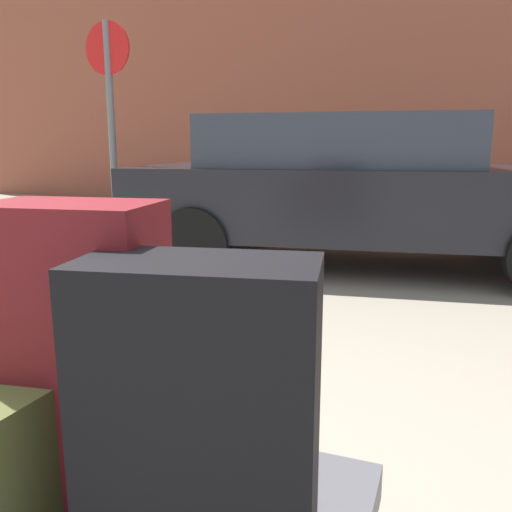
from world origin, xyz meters
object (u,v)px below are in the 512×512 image
Objects in this scene: suitcase_maroon_stacked_top at (79,356)px; no_parking_sign at (111,116)px; suitcase_black_rear_left at (201,424)px; parked_car at (356,188)px.

no_parking_sign is at bearing 115.23° from suitcase_maroon_stacked_top.
no_parking_sign is at bearing 116.52° from suitcase_black_rear_left.
parked_car is (-0.46, 4.28, 0.11)m from suitcase_black_rear_left.
suitcase_black_rear_left is (0.36, -0.11, -0.04)m from suitcase_maroon_stacked_top.
suitcase_maroon_stacked_top is at bearing -88.57° from parked_car.
suitcase_maroon_stacked_top is 4.18m from parked_car.
suitcase_black_rear_left is at bearing -25.51° from suitcase_maroon_stacked_top.
suitcase_maroon_stacked_top is 0.15× the size of parked_car.
parked_car is at bearing 82.43° from suitcase_maroon_stacked_top.
parked_car reaches higher than suitcase_maroon_stacked_top.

